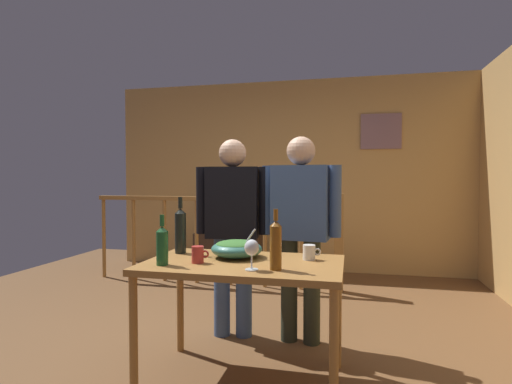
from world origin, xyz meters
name	(u,v)px	position (x,y,z in m)	size (l,w,h in m)	color
ground_plane	(232,347)	(0.00, 0.00, 0.00)	(7.08, 7.08, 0.00)	brown
back_wall	(288,176)	(0.00, 2.72, 1.31)	(4.96, 0.10, 2.62)	tan
framed_picture	(381,131)	(1.24, 2.66, 1.89)	(0.51, 0.03, 0.46)	gray
stair_railing	(249,230)	(-0.31, 1.71, 0.67)	(3.06, 0.10, 1.10)	#9E6B33
tv_console	(229,252)	(-0.75, 2.37, 0.26)	(0.90, 0.40, 0.53)	#38281E
flat_screen_tv	(229,216)	(-0.75, 2.34, 0.76)	(0.48, 0.12, 0.38)	black
serving_table	(243,275)	(0.21, -0.48, 0.67)	(1.22, 0.74, 0.76)	#9E6B33
salad_bowl	(237,248)	(0.14, -0.36, 0.82)	(0.33, 0.33, 0.19)	#337060
wine_glass	(252,249)	(0.32, -0.69, 0.88)	(0.08, 0.08, 0.17)	silver
wine_bottle_green	(162,245)	(-0.23, -0.68, 0.88)	(0.07, 0.07, 0.30)	#1E5628
wine_bottle_amber	(276,244)	(0.45, -0.65, 0.90)	(0.07, 0.07, 0.35)	brown
wine_bottle_dark	(180,230)	(-0.28, -0.30, 0.92)	(0.08, 0.08, 0.39)	black
mug_white	(309,252)	(0.61, -0.32, 0.80)	(0.12, 0.08, 0.10)	white
mug_red	(198,255)	(-0.05, -0.58, 0.81)	(0.11, 0.07, 0.10)	#B7332D
person_standing_left	(233,220)	(-0.06, 0.22, 0.94)	(0.60, 0.26, 1.59)	#3D5684
person_standing_right	(301,221)	(0.49, 0.22, 0.95)	(0.62, 0.26, 1.60)	#2D3323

